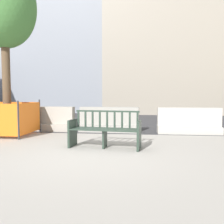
# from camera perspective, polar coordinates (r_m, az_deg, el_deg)

# --- Properties ---
(ground_plane) EXTENTS (200.00, 200.00, 0.00)m
(ground_plane) POSITION_cam_1_polar(r_m,az_deg,el_deg) (5.47, -6.58, -9.46)
(ground_plane) COLOR gray
(street_asphalt) EXTENTS (120.00, 12.00, 0.01)m
(street_asphalt) POSITION_cam_1_polar(r_m,az_deg,el_deg) (13.99, 1.59, -1.10)
(street_asphalt) COLOR #333335
(street_asphalt) RESTS_ON ground
(street_bench) EXTENTS (1.74, 0.70, 0.88)m
(street_bench) POSITION_cam_1_polar(r_m,az_deg,el_deg) (5.97, -1.61, -4.41)
(street_bench) COLOR #28382D
(street_bench) RESTS_ON ground
(jersey_barrier_centre) EXTENTS (2.02, 0.74, 0.84)m
(jersey_barrier_centre) POSITION_cam_1_polar(r_m,az_deg,el_deg) (8.50, -0.63, -2.23)
(jersey_barrier_centre) COLOR gray
(jersey_barrier_centre) RESTS_ON ground
(jersey_barrier_left) EXTENTS (2.03, 0.77, 0.84)m
(jersey_barrier_left) POSITION_cam_1_polar(r_m,az_deg,el_deg) (9.11, -14.75, -1.93)
(jersey_barrier_left) COLOR #9E998E
(jersey_barrier_left) RESTS_ON ground
(jersey_barrier_right) EXTENTS (2.00, 0.68, 0.84)m
(jersey_barrier_right) POSITION_cam_1_polar(r_m,az_deg,el_deg) (8.49, 17.10, -2.42)
(jersey_barrier_right) COLOR #ADA89E
(jersey_barrier_right) RESTS_ON ground
(street_tree) EXTENTS (1.92, 1.92, 5.17)m
(street_tree) POSITION_cam_1_polar(r_m,az_deg,el_deg) (8.81, -23.43, 20.93)
(street_tree) COLOR brown
(street_tree) RESTS_ON ground
(construction_fence) EXTENTS (1.52, 1.52, 1.10)m
(construction_fence) POSITION_cam_1_polar(r_m,az_deg,el_deg) (8.46, -22.78, -1.17)
(construction_fence) COLOR #2D2D33
(construction_fence) RESTS_ON ground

